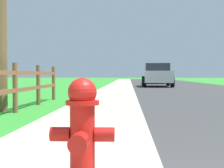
% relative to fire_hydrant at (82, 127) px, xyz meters
% --- Properties ---
extents(ground_plane, '(120.00, 120.00, 0.00)m').
position_rel_fire_hydrant_xyz_m(ground_plane, '(0.69, 23.83, -0.41)').
color(ground_plane, green).
extents(road_asphalt, '(7.00, 66.00, 0.01)m').
position_rel_fire_hydrant_xyz_m(road_asphalt, '(4.19, 25.83, -0.41)').
color(road_asphalt, '#3A3A3A').
rests_on(road_asphalt, ground).
extents(curb_concrete, '(6.00, 66.00, 0.01)m').
position_rel_fire_hydrant_xyz_m(curb_concrete, '(-2.31, 25.83, -0.41)').
color(curb_concrete, '#BDB296').
rests_on(curb_concrete, ground).
extents(grass_verge, '(5.00, 66.00, 0.00)m').
position_rel_fire_hydrant_xyz_m(grass_verge, '(-3.81, 25.83, -0.41)').
color(grass_verge, green).
rests_on(grass_verge, ground).
extents(fire_hydrant, '(0.53, 0.44, 0.81)m').
position_rel_fire_hydrant_xyz_m(fire_hydrant, '(0.00, 0.00, 0.00)').
color(fire_hydrant, red).
rests_on(fire_hydrant, ground).
extents(parked_suv_silver, '(2.10, 4.78, 1.60)m').
position_rel_fire_hydrant_xyz_m(parked_suv_silver, '(2.36, 20.99, 0.39)').
color(parked_suv_silver, '#B7BABF').
rests_on(parked_suv_silver, ground).
extents(parked_car_white, '(2.09, 4.73, 1.54)m').
position_rel_fire_hydrant_xyz_m(parked_car_white, '(2.98, 29.12, 0.35)').
color(parked_car_white, white).
rests_on(parked_car_white, ground).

